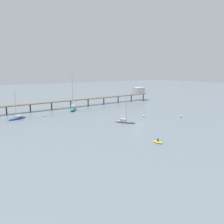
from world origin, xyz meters
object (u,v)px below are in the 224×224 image
object	(u,v)px
sailboat_gray	(125,121)
pier	(113,95)
sailboat_blue	(17,117)
mooring_buoy_near	(144,116)
mooring_buoy_mid	(181,116)
sailboat_teal	(73,108)
dinghy_yellow	(158,142)
mooring_buoy_inner	(44,116)

from	to	relation	value
sailboat_gray	pier	bearing A→B (deg)	62.17
sailboat_blue	mooring_buoy_near	world-z (taller)	sailboat_blue
mooring_buoy_mid	mooring_buoy_near	size ratio (longest dim) A/B	0.98
sailboat_teal	sailboat_blue	bearing A→B (deg)	-164.14
dinghy_yellow	mooring_buoy_inner	bearing A→B (deg)	106.47
dinghy_yellow	mooring_buoy_mid	size ratio (longest dim) A/B	3.69
dinghy_yellow	mooring_buoy_mid	distance (m)	31.45
sailboat_blue	sailboat_gray	world-z (taller)	sailboat_blue
pier	mooring_buoy_inner	size ratio (longest dim) A/B	119.37
mooring_buoy_near	mooring_buoy_inner	bearing A→B (deg)	146.52
sailboat_teal	mooring_buoy_inner	size ratio (longest dim) A/B	20.59
pier	mooring_buoy_mid	bearing A→B (deg)	-89.65
sailboat_blue	dinghy_yellow	size ratio (longest dim) A/B	3.48
sailboat_gray	mooring_buoy_mid	world-z (taller)	sailboat_gray
sailboat_gray	sailboat_teal	size ratio (longest dim) A/B	0.59
sailboat_blue	mooring_buoy_inner	world-z (taller)	sailboat_blue
pier	mooring_buoy_near	distance (m)	37.16
sailboat_gray	sailboat_teal	xyz separation A→B (m)	(-4.31, 29.70, 0.27)
sailboat_teal	mooring_buoy_mid	size ratio (longest dim) A/B	19.19
dinghy_yellow	mooring_buoy_inner	world-z (taller)	dinghy_yellow
sailboat_blue	mooring_buoy_inner	bearing A→B (deg)	-7.42
dinghy_yellow	mooring_buoy_inner	distance (m)	44.60
pier	dinghy_yellow	bearing A→B (deg)	-113.65
dinghy_yellow	sailboat_teal	bearing A→B (deg)	88.65
mooring_buoy_inner	mooring_buoy_near	world-z (taller)	mooring_buoy_near
mooring_buoy_mid	sailboat_teal	bearing A→B (deg)	127.26
pier	dinghy_yellow	size ratio (longest dim) A/B	30.16
pier	sailboat_gray	bearing A→B (deg)	-117.83
dinghy_yellow	mooring_buoy_near	distance (m)	28.70
sailboat_teal	mooring_buoy_inner	world-z (taller)	sailboat_teal
sailboat_teal	dinghy_yellow	world-z (taller)	sailboat_teal
dinghy_yellow	mooring_buoy_near	bearing A→B (deg)	56.76
mooring_buoy_inner	pier	bearing A→B (deg)	23.41
mooring_buoy_inner	mooring_buoy_mid	xyz separation A→B (m)	(38.97, -25.56, 0.02)
mooring_buoy_mid	sailboat_blue	bearing A→B (deg)	150.70
pier	mooring_buoy_near	xyz separation A→B (m)	(-10.33, -35.52, -3.45)
sailboat_blue	mooring_buoy_near	distance (m)	41.97
pier	mooring_buoy_mid	size ratio (longest dim) A/B	111.21
sailboat_blue	mooring_buoy_mid	xyz separation A→B (m)	(47.55, -26.68, -0.21)
pier	mooring_buoy_mid	xyz separation A→B (m)	(0.26, -42.32, -3.46)
pier	sailboat_gray	size ratio (longest dim) A/B	9.86
pier	mooring_buoy_near	bearing A→B (deg)	-106.22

